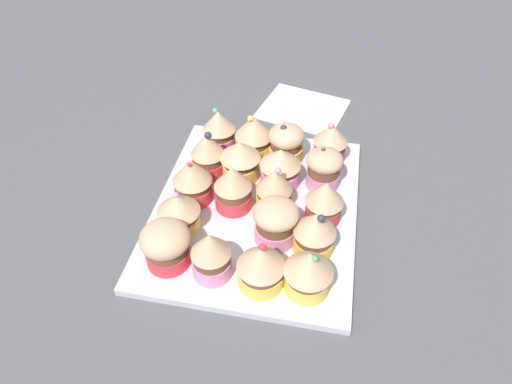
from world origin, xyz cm
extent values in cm
cube|color=#4C4C51|center=(0.00, 0.00, -1.50)|extent=(180.00, 180.00, 3.00)
cube|color=silver|center=(0.00, 0.00, 0.60)|extent=(37.05, 30.62, 1.20)
cylinder|color=pink|center=(-12.82, -8.90, 2.56)|extent=(5.35, 5.35, 2.71)
cylinder|color=brown|center=(-12.82, -8.90, 4.59)|extent=(4.87, 4.87, 1.35)
cone|color=tan|center=(-12.82, -8.90, 7.05)|extent=(5.65, 5.65, 3.57)
sphere|color=#4CB266|center=(-13.20, -9.45, 8.69)|extent=(0.96, 0.96, 0.96)
cylinder|color=#D1333D|center=(-6.18, -9.06, 2.48)|extent=(5.42, 5.42, 2.55)
cylinder|color=brown|center=(-6.18, -9.06, 4.48)|extent=(4.95, 4.95, 1.45)
cone|color=tan|center=(-6.18, -9.06, 7.15)|extent=(5.44, 5.44, 3.91)
sphere|color=#333338|center=(-6.12, -8.73, 8.93)|extent=(1.16, 1.16, 1.16)
cylinder|color=#D1333D|center=(0.36, -9.81, 2.40)|extent=(5.85, 5.85, 2.39)
cylinder|color=brown|center=(0.36, -9.81, 4.23)|extent=(5.21, 5.21, 1.28)
cone|color=tan|center=(0.36, -9.81, 6.81)|extent=(6.03, 6.03, 3.89)
sphere|color=red|center=(0.71, -9.76, 8.66)|extent=(0.63, 0.63, 0.63)
cylinder|color=#EFC651|center=(6.24, -10.01, 2.33)|extent=(5.64, 5.64, 2.26)
cylinder|color=brown|center=(6.24, -10.01, 4.01)|extent=(5.12, 5.12, 1.11)
cone|color=tan|center=(6.24, -10.01, 6.10)|extent=(6.23, 6.23, 3.06)
sphere|color=pink|center=(6.05, -10.09, 7.49)|extent=(0.89, 0.89, 0.89)
cylinder|color=#D1333D|center=(12.53, -9.71, 2.37)|extent=(6.05, 6.05, 2.33)
cylinder|color=brown|center=(12.53, -9.71, 4.12)|extent=(5.67, 5.67, 1.17)
ellipsoid|color=tan|center=(12.53, -9.71, 5.91)|extent=(6.75, 6.75, 4.05)
cylinder|color=#EFC651|center=(-12.75, -2.88, 2.31)|extent=(6.05, 6.05, 2.21)
cylinder|color=brown|center=(-12.75, -2.88, 4.09)|extent=(5.79, 5.79, 1.35)
cone|color=tan|center=(-12.75, -2.88, 6.73)|extent=(6.44, 6.44, 3.94)
sphere|color=#EAD64C|center=(-12.32, -3.33, 8.55)|extent=(0.98, 0.98, 0.98)
cylinder|color=#EFC651|center=(-6.19, -3.76, 2.56)|extent=(5.87, 5.87, 2.72)
cylinder|color=brown|center=(-6.19, -3.76, 4.62)|extent=(5.33, 5.33, 1.39)
cone|color=tan|center=(-6.19, -3.76, 6.80)|extent=(6.54, 6.54, 2.98)
cylinder|color=#D1333D|center=(0.52, -3.40, 2.43)|extent=(5.61, 5.61, 2.45)
cylinder|color=brown|center=(0.52, -3.40, 4.45)|extent=(5.22, 5.22, 1.59)
cone|color=tan|center=(0.52, -3.40, 7.07)|extent=(5.67, 5.67, 3.67)
cylinder|color=pink|center=(13.31, -3.33, 2.51)|extent=(5.25, 5.25, 2.63)
cylinder|color=brown|center=(13.31, -3.33, 4.60)|extent=(4.89, 4.89, 1.55)
cone|color=tan|center=(13.31, -3.33, 7.16)|extent=(5.32, 5.32, 3.56)
cylinder|color=#EFC651|center=(-12.22, 2.76, 2.47)|extent=(5.80, 5.80, 2.54)
cylinder|color=brown|center=(-12.22, 2.76, 4.24)|extent=(5.31, 5.31, 1.00)
ellipsoid|color=tan|center=(-12.22, 2.76, 5.91)|extent=(6.01, 6.01, 3.90)
sphere|color=#333338|center=(-11.93, 2.25, 7.69)|extent=(1.09, 1.09, 1.09)
cylinder|color=pink|center=(-5.73, 2.75, 2.57)|extent=(6.15, 6.15, 2.74)
cylinder|color=brown|center=(-5.73, 2.75, 4.57)|extent=(5.48, 5.48, 1.25)
cone|color=tan|center=(-5.73, 2.75, 6.68)|extent=(6.55, 6.55, 2.98)
cylinder|color=#EFC651|center=(-0.70, 2.63, 2.34)|extent=(5.47, 5.47, 2.28)
cylinder|color=brown|center=(-0.70, 2.63, 4.04)|extent=(5.17, 5.17, 1.12)
cone|color=tan|center=(-0.70, 2.63, 6.50)|extent=(5.50, 5.50, 3.78)
sphere|color=pink|center=(-0.85, 3.06, 8.24)|extent=(0.99, 0.99, 0.99)
cylinder|color=pink|center=(5.81, 3.90, 2.52)|extent=(5.89, 5.89, 2.63)
cylinder|color=brown|center=(5.81, 3.90, 4.59)|extent=(5.51, 5.51, 1.52)
ellipsoid|color=tan|center=(5.81, 3.90, 6.38)|extent=(6.37, 6.37, 3.44)
cylinder|color=#EFC651|center=(13.52, 3.27, 2.33)|extent=(6.16, 6.16, 2.26)
cylinder|color=brown|center=(13.52, 3.27, 4.05)|extent=(5.74, 5.74, 1.18)
cone|color=tan|center=(13.52, 3.27, 6.39)|extent=(6.36, 6.36, 3.50)
sphere|color=red|center=(13.22, 3.39, 7.99)|extent=(1.02, 1.02, 1.02)
cylinder|color=#D1333D|center=(-13.16, 10.02, 2.56)|extent=(5.24, 5.24, 2.73)
cylinder|color=brown|center=(-13.16, 10.02, 4.56)|extent=(4.84, 4.84, 1.26)
cone|color=tan|center=(-13.16, 10.02, 6.89)|extent=(5.72, 5.72, 3.40)
sphere|color=pink|center=(-13.07, 9.77, 8.43)|extent=(1.07, 1.07, 1.07)
cylinder|color=pink|center=(-6.80, 9.52, 2.49)|extent=(5.27, 5.27, 2.59)
cylinder|color=brown|center=(-6.80, 9.52, 4.54)|extent=(5.05, 5.05, 1.51)
ellipsoid|color=tan|center=(-6.80, 9.52, 6.29)|extent=(5.71, 5.71, 3.30)
sphere|color=#333338|center=(-7.27, 9.08, 7.82)|extent=(0.77, 0.77, 0.77)
cylinder|color=#D1333D|center=(0.74, 10.20, 2.51)|extent=(5.24, 5.24, 2.63)
cylinder|color=brown|center=(0.74, 10.20, 4.35)|extent=(5.01, 5.01, 1.06)
cone|color=tan|center=(0.74, 10.20, 6.72)|extent=(5.68, 5.68, 3.67)
cylinder|color=#EFC651|center=(6.80, 9.41, 2.40)|extent=(5.59, 5.59, 2.39)
cylinder|color=brown|center=(6.80, 9.41, 4.29)|extent=(5.32, 5.32, 1.39)
cone|color=tan|center=(6.80, 9.41, 6.71)|extent=(5.92, 5.92, 3.44)
sphere|color=#333338|center=(7.33, 10.00, 8.27)|extent=(1.07, 1.07, 1.07)
cylinder|color=#EFC651|center=(13.30, 9.27, 2.43)|extent=(5.88, 5.88, 2.45)
cylinder|color=brown|center=(13.30, 9.27, 4.21)|extent=(5.63, 5.63, 1.11)
cone|color=tan|center=(13.30, 9.27, 6.50)|extent=(6.42, 6.42, 3.46)
sphere|color=#4CB266|center=(13.84, 9.86, 8.12)|extent=(0.73, 0.73, 0.73)
cube|color=white|center=(-29.25, 3.88, 0.30)|extent=(17.00, 18.65, 0.60)
camera|label=1|loc=(48.00, 9.28, 51.74)|focal=32.02mm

